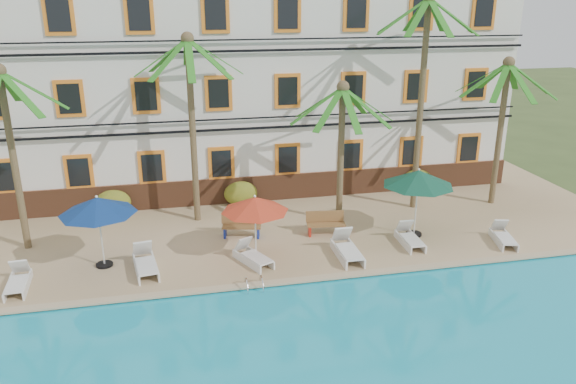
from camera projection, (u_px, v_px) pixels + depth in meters
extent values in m
plane|color=#384C23|center=(288.00, 276.00, 19.43)|extent=(100.00, 100.00, 0.00)
cube|color=tan|center=(263.00, 219.00, 24.00)|extent=(30.00, 12.00, 0.25)
cube|color=tan|center=(294.00, 281.00, 18.51)|extent=(30.00, 0.35, 0.06)
cube|color=silver|center=(244.00, 82.00, 26.91)|extent=(25.00, 6.00, 10.00)
cube|color=brown|center=(256.00, 189.00, 25.55)|extent=(25.00, 0.12, 1.20)
cube|color=orange|center=(2.00, 177.00, 23.01)|extent=(1.15, 0.10, 1.50)
cube|color=black|center=(2.00, 177.00, 22.97)|extent=(0.85, 0.04, 1.20)
cube|color=orange|center=(79.00, 172.00, 23.62)|extent=(1.15, 0.10, 1.50)
cube|color=black|center=(79.00, 172.00, 23.57)|extent=(0.85, 0.04, 1.20)
cube|color=orange|center=(152.00, 168.00, 24.22)|extent=(1.15, 0.10, 1.50)
cube|color=black|center=(152.00, 168.00, 24.17)|extent=(0.85, 0.04, 1.20)
cube|color=orange|center=(221.00, 163.00, 24.82)|extent=(1.15, 0.10, 1.50)
cube|color=black|center=(222.00, 164.00, 24.78)|extent=(0.85, 0.04, 1.20)
cube|color=orange|center=(288.00, 159.00, 25.43)|extent=(1.15, 0.10, 1.50)
cube|color=black|center=(288.00, 160.00, 25.38)|extent=(0.85, 0.04, 1.20)
cube|color=orange|center=(351.00, 156.00, 26.03)|extent=(1.15, 0.10, 1.50)
cube|color=black|center=(351.00, 156.00, 25.98)|extent=(0.85, 0.04, 1.20)
cube|color=orange|center=(411.00, 152.00, 26.63)|extent=(1.15, 0.10, 1.50)
cube|color=black|center=(411.00, 152.00, 26.59)|extent=(0.85, 0.04, 1.20)
cube|color=orange|center=(468.00, 148.00, 27.24)|extent=(1.15, 0.10, 1.50)
cube|color=black|center=(469.00, 149.00, 27.19)|extent=(0.85, 0.04, 1.20)
cube|color=orange|center=(70.00, 99.00, 22.59)|extent=(1.15, 0.10, 1.50)
cube|color=black|center=(69.00, 99.00, 22.54)|extent=(0.85, 0.04, 1.20)
cube|color=orange|center=(146.00, 96.00, 23.19)|extent=(1.15, 0.10, 1.50)
cube|color=black|center=(146.00, 96.00, 23.15)|extent=(0.85, 0.04, 1.20)
cube|color=orange|center=(219.00, 93.00, 23.80)|extent=(1.15, 0.10, 1.50)
cube|color=black|center=(219.00, 93.00, 23.75)|extent=(0.85, 0.04, 1.20)
cube|color=orange|center=(288.00, 91.00, 24.40)|extent=(1.15, 0.10, 1.50)
cube|color=black|center=(288.00, 91.00, 24.35)|extent=(0.85, 0.04, 1.20)
cube|color=orange|center=(353.00, 89.00, 25.00)|extent=(1.15, 0.10, 1.50)
cube|color=black|center=(354.00, 89.00, 24.96)|extent=(0.85, 0.04, 1.20)
cube|color=orange|center=(416.00, 86.00, 25.61)|extent=(1.15, 0.10, 1.50)
cube|color=black|center=(416.00, 87.00, 25.56)|extent=(0.85, 0.04, 1.20)
cube|color=orange|center=(475.00, 84.00, 26.21)|extent=(1.15, 0.10, 1.50)
cube|color=black|center=(476.00, 84.00, 26.16)|extent=(0.85, 0.04, 1.20)
cube|color=orange|center=(59.00, 15.00, 21.53)|extent=(1.15, 0.10, 1.50)
cube|color=black|center=(59.00, 15.00, 21.48)|extent=(0.85, 0.04, 1.20)
cube|color=orange|center=(139.00, 15.00, 22.13)|extent=(1.15, 0.10, 1.50)
cube|color=black|center=(139.00, 15.00, 22.08)|extent=(0.85, 0.04, 1.20)
cube|color=orange|center=(215.00, 14.00, 22.73)|extent=(1.15, 0.10, 1.50)
cube|color=black|center=(215.00, 14.00, 22.69)|extent=(0.85, 0.04, 1.20)
cube|color=orange|center=(288.00, 14.00, 23.34)|extent=(1.15, 0.10, 1.50)
cube|color=black|center=(288.00, 14.00, 23.29)|extent=(0.85, 0.04, 1.20)
cube|color=orange|center=(356.00, 13.00, 23.94)|extent=(1.15, 0.10, 1.50)
cube|color=black|center=(356.00, 13.00, 23.89)|extent=(0.85, 0.04, 1.20)
cube|color=orange|center=(421.00, 13.00, 24.54)|extent=(1.15, 0.10, 1.50)
cube|color=black|center=(422.00, 13.00, 24.50)|extent=(0.85, 0.04, 1.20)
cube|color=orange|center=(483.00, 12.00, 25.15)|extent=(1.15, 0.10, 1.50)
cube|color=black|center=(484.00, 13.00, 25.10)|extent=(0.85, 0.04, 1.20)
cube|color=black|center=(255.00, 128.00, 24.47)|extent=(25.00, 0.08, 0.10)
cube|color=black|center=(255.00, 118.00, 24.32)|extent=(25.00, 0.08, 0.06)
cube|color=black|center=(253.00, 51.00, 23.38)|extent=(25.00, 0.08, 0.10)
cube|color=black|center=(253.00, 39.00, 23.23)|extent=(25.00, 0.08, 0.06)
cylinder|color=brown|center=(14.00, 164.00, 19.95)|extent=(0.26, 0.26, 6.54)
cube|color=#216D1A|center=(10.00, 87.00, 20.05)|extent=(0.28, 2.10, 1.41)
cube|color=#216D1A|center=(20.00, 94.00, 18.56)|extent=(1.68, 1.68, 1.41)
cube|color=#216D1A|center=(35.00, 90.00, 19.30)|extent=(2.10, 0.28, 1.41)
cube|color=#216D1A|center=(30.00, 87.00, 19.92)|extent=(1.68, 1.68, 1.41)
cylinder|color=brown|center=(193.00, 134.00, 22.41)|extent=(0.26, 0.26, 7.40)
sphere|color=brown|center=(187.00, 38.00, 21.18)|extent=(0.50, 0.50, 0.50)
cube|color=#216D1A|center=(187.00, 54.00, 22.37)|extent=(0.28, 2.10, 1.41)
cube|color=#216D1A|center=(168.00, 55.00, 21.94)|extent=(1.68, 1.68, 1.41)
cube|color=#216D1A|center=(161.00, 58.00, 21.20)|extent=(2.10, 0.28, 1.41)
cube|color=#216D1A|center=(169.00, 59.00, 20.59)|extent=(1.68, 1.68, 1.41)
cube|color=#216D1A|center=(190.00, 60.00, 20.46)|extent=(0.28, 2.10, 1.41)
cube|color=#216D1A|center=(209.00, 59.00, 20.88)|extent=(1.68, 1.68, 1.41)
cube|color=#216D1A|center=(216.00, 56.00, 21.62)|extent=(2.10, 0.28, 1.41)
cube|color=#216D1A|center=(206.00, 55.00, 22.24)|extent=(1.68, 1.68, 1.41)
cylinder|color=brown|center=(341.00, 157.00, 22.59)|extent=(0.26, 0.26, 5.59)
sphere|color=brown|center=(343.00, 87.00, 21.66)|extent=(0.50, 0.50, 0.50)
cube|color=#216D1A|center=(335.00, 100.00, 22.85)|extent=(0.28, 2.10, 1.41)
cube|color=#216D1A|center=(319.00, 102.00, 22.42)|extent=(1.68, 1.68, 1.41)
cube|color=#216D1A|center=(317.00, 106.00, 21.68)|extent=(2.10, 0.28, 1.41)
cube|color=#216D1A|center=(330.00, 109.00, 21.06)|extent=(1.68, 1.68, 1.41)
cube|color=#216D1A|center=(351.00, 110.00, 20.93)|extent=(0.28, 2.10, 1.41)
cube|color=#216D1A|center=(367.00, 108.00, 21.36)|extent=(1.68, 1.68, 1.41)
cube|color=#216D1A|center=(368.00, 104.00, 22.10)|extent=(2.10, 0.28, 1.41)
cube|color=#216D1A|center=(354.00, 101.00, 22.71)|extent=(1.68, 1.68, 1.41)
cylinder|color=brown|center=(420.00, 109.00, 23.62)|extent=(0.26, 0.26, 8.85)
cube|color=#216D1A|center=(417.00, 15.00, 23.34)|extent=(0.28, 2.10, 1.41)
cube|color=#216D1A|center=(403.00, 15.00, 22.91)|extent=(1.68, 1.68, 1.41)
cube|color=#216D1A|center=(403.00, 16.00, 22.17)|extent=(2.10, 0.28, 1.41)
cube|color=#216D1A|center=(418.00, 17.00, 21.56)|extent=(1.68, 1.68, 1.41)
cube|color=#216D1A|center=(440.00, 17.00, 21.42)|extent=(0.28, 2.10, 1.41)
cube|color=#216D1A|center=(454.00, 16.00, 21.85)|extent=(1.68, 1.68, 1.41)
cube|color=#216D1A|center=(452.00, 16.00, 22.59)|extent=(2.10, 0.28, 1.41)
cube|color=#216D1A|center=(436.00, 15.00, 23.21)|extent=(1.68, 1.68, 1.41)
cylinder|color=brown|center=(500.00, 135.00, 24.54)|extent=(0.26, 0.26, 6.27)
sphere|color=brown|center=(509.00, 62.00, 23.50)|extent=(0.50, 0.50, 0.50)
cube|color=#216D1A|center=(493.00, 76.00, 24.69)|extent=(0.28, 2.10, 1.41)
cube|color=#216D1A|center=(482.00, 77.00, 24.26)|extent=(1.68, 1.68, 1.41)
cube|color=#216D1A|center=(485.00, 80.00, 23.52)|extent=(2.10, 0.28, 1.41)
cube|color=#216D1A|center=(501.00, 82.00, 22.91)|extent=(1.68, 1.68, 1.41)
cube|color=#216D1A|center=(521.00, 83.00, 22.77)|extent=(0.28, 2.10, 1.41)
cube|color=#216D1A|center=(533.00, 81.00, 23.20)|extent=(1.68, 1.68, 1.41)
cube|color=#216D1A|center=(529.00, 78.00, 23.94)|extent=(2.10, 0.28, 1.41)
cube|color=#216D1A|center=(512.00, 76.00, 24.56)|extent=(1.68, 1.68, 1.41)
ellipsoid|color=#235217|center=(113.00, 203.00, 24.00)|extent=(1.50, 0.90, 1.10)
ellipsoid|color=#235217|center=(241.00, 193.00, 25.11)|extent=(1.50, 0.90, 1.10)
ellipsoid|color=#235217|center=(417.00, 181.00, 26.81)|extent=(1.50, 0.90, 1.10)
cylinder|color=black|center=(105.00, 265.00, 19.60)|extent=(0.59, 0.59, 0.08)
cylinder|color=silver|center=(101.00, 233.00, 19.20)|extent=(0.06, 0.06, 2.51)
cone|color=navy|center=(97.00, 205.00, 18.87)|extent=(2.62, 2.62, 0.58)
sphere|color=silver|center=(96.00, 197.00, 18.76)|extent=(0.10, 0.10, 0.10)
cylinder|color=black|center=(256.00, 257.00, 20.20)|extent=(0.54, 0.54, 0.08)
cylinder|color=silver|center=(255.00, 228.00, 19.83)|extent=(0.06, 0.06, 2.30)
cone|color=#B6311A|center=(255.00, 204.00, 19.53)|extent=(2.40, 2.40, 0.53)
sphere|color=silver|center=(255.00, 196.00, 19.43)|extent=(0.10, 0.10, 0.10)
cylinder|color=black|center=(414.00, 234.00, 22.10)|extent=(0.62, 0.62, 0.09)
cylinder|color=silver|center=(416.00, 204.00, 21.68)|extent=(0.06, 0.06, 2.64)
cone|color=#0F4532|center=(418.00, 178.00, 21.33)|extent=(2.76, 2.76, 0.61)
sphere|color=silver|center=(419.00, 170.00, 21.22)|extent=(0.10, 0.10, 0.10)
cube|color=silver|center=(16.00, 284.00, 17.75)|extent=(0.62, 1.24, 0.06)
cube|color=silver|center=(20.00, 266.00, 18.44)|extent=(0.58, 0.47, 0.61)
cube|color=silver|center=(9.00, 286.00, 17.95)|extent=(0.14, 1.73, 0.28)
cube|color=silver|center=(28.00, 284.00, 18.08)|extent=(0.14, 1.73, 0.28)
cube|color=silver|center=(146.00, 266.00, 18.85)|extent=(0.81, 1.45, 0.06)
cube|color=silver|center=(143.00, 248.00, 19.61)|extent=(0.70, 0.59, 0.69)
cube|color=silver|center=(136.00, 269.00, 19.04)|extent=(0.33, 1.94, 0.32)
cube|color=silver|center=(155.00, 266.00, 19.25)|extent=(0.33, 1.94, 0.32)
cube|color=silver|center=(257.00, 258.00, 19.53)|extent=(1.04, 1.36, 0.06)
cube|color=silver|center=(243.00, 244.00, 20.10)|extent=(0.71, 0.66, 0.62)
cube|color=silver|center=(246.00, 262.00, 19.60)|extent=(0.80, 1.62, 0.29)
cube|color=silver|center=(260.00, 257.00, 19.92)|extent=(0.80, 1.62, 0.29)
cube|color=silver|center=(350.00, 252.00, 19.87)|extent=(0.68, 1.44, 0.07)
cube|color=silver|center=(342.00, 234.00, 20.70)|extent=(0.67, 0.54, 0.71)
cube|color=silver|center=(338.00, 254.00, 20.12)|extent=(0.09, 2.04, 0.33)
cube|color=silver|center=(356.00, 252.00, 20.25)|extent=(0.09, 2.04, 0.33)
cube|color=silver|center=(412.00, 240.00, 20.93)|extent=(0.62, 1.26, 0.06)
cube|color=silver|center=(404.00, 226.00, 21.66)|extent=(0.59, 0.48, 0.62)
cube|color=silver|center=(403.00, 242.00, 21.16)|extent=(0.13, 1.76, 0.29)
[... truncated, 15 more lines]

